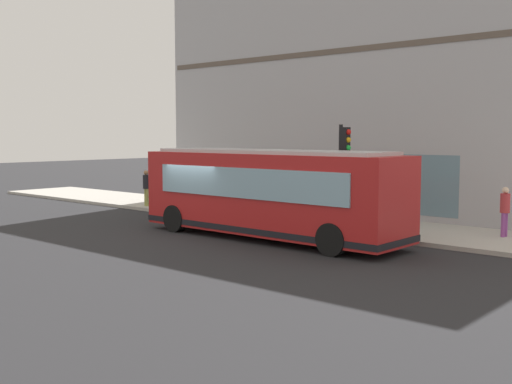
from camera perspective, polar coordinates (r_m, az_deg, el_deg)
name	(u,v)px	position (r m, az deg, el deg)	size (l,w,h in m)	color
ground	(206,233)	(22.89, -4.65, -3.74)	(120.00, 120.00, 0.00)	#262628
sidewalk_curb	(287,218)	(26.39, 2.82, -2.36)	(4.35, 40.00, 0.15)	#B2ADA3
building_corner	(360,74)	(30.95, 9.55, 10.62)	(7.07, 18.88, 13.02)	#A8A8AD
city_bus_nearside	(269,194)	(21.33, 1.20, -0.18)	(2.65, 10.05, 3.07)	red
traffic_light_near_corner	(343,157)	(22.57, 8.03, 3.24)	(0.32, 0.49, 3.80)	black
fire_hydrant	(311,216)	(23.74, 5.11, -2.17)	(0.35, 0.35, 0.74)	red
pedestrian_near_hydrant	(146,185)	(30.36, -10.05, 0.60)	(0.32, 0.32, 1.73)	#99994C
pedestrian_by_light_pole	(505,208)	(22.49, 21.88, -1.39)	(0.32, 0.32, 1.69)	#8C3F8C
pedestrian_near_building_entrance	(292,191)	(27.86, 3.29, 0.10)	(0.32, 0.32, 1.61)	black
newspaper_vending_box	(276,207)	(25.79, 1.85, -1.35)	(0.44, 0.43, 0.90)	#263F99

